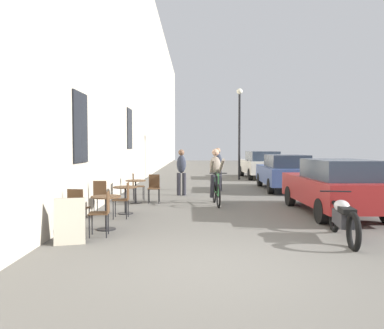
{
  "coord_description": "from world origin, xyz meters",
  "views": [
    {
      "loc": [
        -0.42,
        -5.47,
        1.77
      ],
      "look_at": [
        -0.55,
        13.8,
        0.88
      ],
      "focal_mm": 35.47,
      "sensor_mm": 36.0,
      "label": 1
    }
  ],
  "objects_px": {
    "cafe_chair_mid_toward_street": "(101,195)",
    "parked_car_nearest": "(335,186)",
    "street_lamp": "(239,122)",
    "cafe_chair_near_toward_wall": "(77,206)",
    "cafe_table_mid": "(125,194)",
    "cafe_chair_mid_toward_wall": "(124,197)",
    "cafe_chair_far_toward_street": "(136,185)",
    "cafe_table_far": "(136,187)",
    "sandwich_board_sign": "(70,221)",
    "pedestrian_mid": "(218,167)",
    "parked_motorcycle": "(343,218)",
    "cafe_chair_far_toward_wall": "(154,186)",
    "parked_car_second": "(284,172)",
    "cafe_chair_near_toward_street": "(103,210)",
    "pedestrian_near": "(181,170)",
    "parked_car_third": "(260,164)",
    "cafe_table_near": "(106,205)",
    "cyclist_on_bicycle": "(216,178)"
  },
  "relations": [
    {
      "from": "cafe_chair_near_toward_street",
      "to": "parked_motorcycle",
      "type": "bearing_deg",
      "value": -2.79
    },
    {
      "from": "pedestrian_near",
      "to": "street_lamp",
      "type": "xyz_separation_m",
      "value": [
        2.89,
        6.62,
        2.16
      ]
    },
    {
      "from": "parked_car_nearest",
      "to": "parked_car_second",
      "type": "relative_size",
      "value": 0.99
    },
    {
      "from": "cafe_chair_mid_toward_street",
      "to": "cafe_chair_far_toward_street",
      "type": "distance_m",
      "value": 2.69
    },
    {
      "from": "pedestrian_mid",
      "to": "parked_motorcycle",
      "type": "xyz_separation_m",
      "value": [
        1.91,
        -8.04,
        -0.57
      ]
    },
    {
      "from": "cafe_chair_far_toward_wall",
      "to": "parked_car_third",
      "type": "distance_m",
      "value": 10.73
    },
    {
      "from": "cafe_table_mid",
      "to": "cafe_chair_mid_toward_wall",
      "type": "relative_size",
      "value": 0.81
    },
    {
      "from": "cafe_chair_near_toward_wall",
      "to": "cafe_table_mid",
      "type": "bearing_deg",
      "value": 72.03
    },
    {
      "from": "cafe_table_far",
      "to": "cafe_chair_far_toward_wall",
      "type": "xyz_separation_m",
      "value": [
        0.57,
        0.08,
        -0.0
      ]
    },
    {
      "from": "cafe_table_mid",
      "to": "cafe_chair_near_toward_street",
      "type": "bearing_deg",
      "value": -89.66
    },
    {
      "from": "cafe_chair_mid_toward_street",
      "to": "cyclist_on_bicycle",
      "type": "bearing_deg",
      "value": 29.65
    },
    {
      "from": "pedestrian_mid",
      "to": "parked_car_third",
      "type": "relative_size",
      "value": 0.4
    },
    {
      "from": "cafe_chair_near_toward_street",
      "to": "cafe_chair_near_toward_wall",
      "type": "distance_m",
      "value": 0.85
    },
    {
      "from": "cafe_table_mid",
      "to": "parked_car_second",
      "type": "bearing_deg",
      "value": 44.98
    },
    {
      "from": "cafe_chair_mid_toward_wall",
      "to": "street_lamp",
      "type": "relative_size",
      "value": 0.18
    },
    {
      "from": "cafe_table_far",
      "to": "cafe_chair_far_toward_street",
      "type": "xyz_separation_m",
      "value": [
        -0.07,
        0.63,
        -0.0
      ]
    },
    {
      "from": "cafe_chair_near_toward_wall",
      "to": "cafe_chair_mid_toward_street",
      "type": "xyz_separation_m",
      "value": [
        0.02,
        1.93,
        0.0
      ]
    },
    {
      "from": "cafe_table_far",
      "to": "parked_car_third",
      "type": "relative_size",
      "value": 0.17
    },
    {
      "from": "cafe_chair_mid_toward_street",
      "to": "street_lamp",
      "type": "height_order",
      "value": "street_lamp"
    },
    {
      "from": "cafe_chair_near_toward_street",
      "to": "sandwich_board_sign",
      "type": "distance_m",
      "value": 0.72
    },
    {
      "from": "cafe_table_far",
      "to": "sandwich_board_sign",
      "type": "height_order",
      "value": "sandwich_board_sign"
    },
    {
      "from": "cafe_chair_mid_toward_street",
      "to": "parked_car_nearest",
      "type": "xyz_separation_m",
      "value": [
        6.14,
        0.02,
        0.24
      ]
    },
    {
      "from": "cafe_table_near",
      "to": "pedestrian_near",
      "type": "bearing_deg",
      "value": 76.22
    },
    {
      "from": "street_lamp",
      "to": "cafe_chair_near_toward_wall",
      "type": "bearing_deg",
      "value": -111.45
    },
    {
      "from": "cafe_table_mid",
      "to": "cafe_chair_mid_toward_street",
      "type": "xyz_separation_m",
      "value": [
        -0.63,
        -0.08,
        -0.0
      ]
    },
    {
      "from": "cafe_table_near",
      "to": "cafe_chair_far_toward_wall",
      "type": "relative_size",
      "value": 0.81
    },
    {
      "from": "cafe_chair_far_toward_street",
      "to": "street_lamp",
      "type": "distance_m",
      "value": 9.37
    },
    {
      "from": "pedestrian_mid",
      "to": "cafe_chair_mid_toward_street",
      "type": "bearing_deg",
      "value": -122.4
    },
    {
      "from": "cafe_chair_far_toward_wall",
      "to": "parked_motorcycle",
      "type": "distance_m",
      "value": 6.31
    },
    {
      "from": "cafe_chair_far_toward_street",
      "to": "sandwich_board_sign",
      "type": "height_order",
      "value": "cafe_chair_far_toward_street"
    },
    {
      "from": "parked_car_second",
      "to": "cafe_chair_mid_toward_street",
      "type": "bearing_deg",
      "value": -137.73
    },
    {
      "from": "pedestrian_near",
      "to": "cafe_chair_far_toward_street",
      "type": "bearing_deg",
      "value": -138.95
    },
    {
      "from": "cafe_chair_mid_toward_street",
      "to": "parked_car_second",
      "type": "xyz_separation_m",
      "value": [
        6.13,
        5.57,
        0.24
      ]
    },
    {
      "from": "cafe_chair_mid_toward_street",
      "to": "parked_motorcycle",
      "type": "xyz_separation_m",
      "value": [
        5.31,
        -2.69,
        -0.11
      ]
    },
    {
      "from": "cyclist_on_bicycle",
      "to": "parked_motorcycle",
      "type": "xyz_separation_m",
      "value": [
        2.19,
        -4.46,
        -0.41
      ]
    },
    {
      "from": "cafe_table_far",
      "to": "street_lamp",
      "type": "height_order",
      "value": "street_lamp"
    },
    {
      "from": "cafe_chair_far_toward_wall",
      "to": "pedestrian_near",
      "type": "relative_size",
      "value": 0.53
    },
    {
      "from": "pedestrian_mid",
      "to": "parked_car_second",
      "type": "xyz_separation_m",
      "value": [
        2.73,
        0.21,
        -0.22
      ]
    },
    {
      "from": "cafe_chair_mid_toward_street",
      "to": "street_lamp",
      "type": "xyz_separation_m",
      "value": [
        4.88,
        10.53,
        2.59
      ]
    },
    {
      "from": "cafe_chair_far_toward_wall",
      "to": "parked_car_second",
      "type": "xyz_separation_m",
      "value": [
        4.96,
        3.49,
        0.24
      ]
    },
    {
      "from": "cafe_chair_near_toward_street",
      "to": "cafe_chair_mid_toward_wall",
      "type": "distance_m",
      "value": 1.9
    },
    {
      "from": "cafe_table_far",
      "to": "cafe_chair_far_toward_wall",
      "type": "relative_size",
      "value": 0.81
    },
    {
      "from": "cafe_chair_mid_toward_street",
      "to": "cafe_table_far",
      "type": "distance_m",
      "value": 2.1
    },
    {
      "from": "cafe_chair_mid_toward_street",
      "to": "cyclist_on_bicycle",
      "type": "relative_size",
      "value": 0.51
    },
    {
      "from": "sandwich_board_sign",
      "to": "parked_car_second",
      "type": "bearing_deg",
      "value": 55.16
    },
    {
      "from": "cafe_table_far",
      "to": "parked_car_second",
      "type": "height_order",
      "value": "parked_car_second"
    },
    {
      "from": "cafe_table_mid",
      "to": "sandwich_board_sign",
      "type": "distance_m",
      "value": 3.1
    },
    {
      "from": "cafe_chair_near_toward_street",
      "to": "cafe_table_mid",
      "type": "height_order",
      "value": "cafe_chair_near_toward_street"
    },
    {
      "from": "cyclist_on_bicycle",
      "to": "parked_car_third",
      "type": "height_order",
      "value": "cyclist_on_bicycle"
    },
    {
      "from": "cafe_chair_far_toward_wall",
      "to": "parked_car_nearest",
      "type": "xyz_separation_m",
      "value": [
        4.97,
        -2.06,
        0.24
      ]
    }
  ]
}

